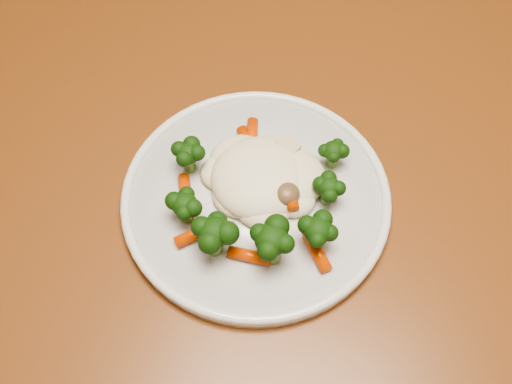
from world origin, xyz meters
TOP-DOWN VIEW (x-y plane):
  - dining_table at (0.28, -0.22)m, footprint 1.25×0.92m
  - plate at (0.21, -0.24)m, footprint 0.27×0.27m
  - meal at (0.21, -0.25)m, footprint 0.18×0.18m

SIDE VIEW (x-z plane):
  - dining_table at x=0.28m, z-range 0.27..1.02m
  - plate at x=0.21m, z-range 0.75..0.76m
  - meal at x=0.21m, z-range 0.76..0.81m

